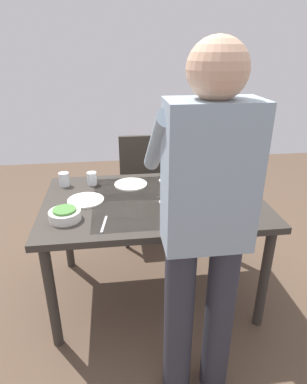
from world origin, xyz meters
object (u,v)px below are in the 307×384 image
object	(u,v)px
water_cup_far_right	(228,179)
dinner_plate_far	(86,200)
dinner_plate_near	(131,184)
water_cup_near_right	(64,179)
side_bowl_salad	(65,214)
wine_glass_right	(198,169)
water_cup_far_left	(184,181)
chair_near	(143,181)
water_cup_near_left	(92,179)
wine_bottle	(190,179)
wine_glass_left	(164,187)
dining_table	(154,210)
person_server	(205,224)
serving_bowl_pasta	(192,210)

from	to	relation	value
water_cup_far_right	dinner_plate_far	distance (m)	0.98
dinner_plate_near	water_cup_near_right	bearing A→B (deg)	-6.10
side_bowl_salad	dinner_plate_near	world-z (taller)	side_bowl_salad
wine_glass_right	dinner_plate_far	world-z (taller)	wine_glass_right
wine_glass_right	water_cup_far_left	bearing A→B (deg)	31.11
chair_near	water_cup_near_left	size ratio (longest dim) A/B	9.97
water_cup_far_left	dinner_plate_near	xyz separation A→B (m)	(0.37, -0.08, -0.04)
chair_near	water_cup_near_left	bearing A→B (deg)	52.94
chair_near	water_cup_near_right	world-z (taller)	chair_near
water_cup_near_right	water_cup_far_right	size ratio (longest dim) A/B	0.90
water_cup_near_left	dinner_plate_near	size ratio (longest dim) A/B	0.40
wine_bottle	wine_glass_left	bearing A→B (deg)	26.21
water_cup_near_left	water_cup_near_right	world-z (taller)	water_cup_near_right
dining_table	person_server	distance (m)	0.79
chair_near	water_cup_far_left	xyz separation A→B (m)	(-0.23, 0.67, 0.26)
dining_table	water_cup_near_right	world-z (taller)	water_cup_near_right
chair_near	serving_bowl_pasta	world-z (taller)	chair_near
person_server	wine_bottle	bearing A→B (deg)	-98.68
chair_near	dinner_plate_near	world-z (taller)	chair_near
person_server	dinner_plate_far	size ratio (longest dim) A/B	7.34
wine_glass_left	dinner_plate_near	xyz separation A→B (m)	(0.19, -0.30, -0.10)
wine_bottle	water_cup_near_right	xyz separation A→B (m)	(0.83, -0.26, -0.06)
serving_bowl_pasta	side_bowl_salad	distance (m)	0.72
water_cup_near_left	wine_glass_left	bearing A→B (deg)	142.70
wine_glass_right	wine_glass_left	bearing A→B (deg)	45.00
dinner_plate_far	wine_glass_right	bearing A→B (deg)	-164.95
water_cup_near_right	wine_glass_left	bearing A→B (deg)	151.52
wine_glass_right	dinner_plate_near	size ratio (longest dim) A/B	0.66
wine_glass_right	water_cup_far_right	size ratio (longest dim) A/B	1.42
wine_bottle	dining_table	bearing A→B (deg)	7.82
water_cup_near_right	dinner_plate_far	world-z (taller)	water_cup_near_right
dining_table	chair_near	xyz separation A→B (m)	(-0.01, -0.84, -0.14)
water_cup_far_right	wine_bottle	bearing A→B (deg)	20.80
person_server	side_bowl_salad	world-z (taller)	person_server
dinner_plate_far	side_bowl_salad	bearing A→B (deg)	66.51
water_cup_far_right	person_server	bearing A→B (deg)	64.33
person_server	water_cup_near_left	size ratio (longest dim) A/B	18.51
wine_glass_right	serving_bowl_pasta	xyz separation A→B (m)	(0.16, 0.48, -0.07)
dinner_plate_near	serving_bowl_pasta	bearing A→B (deg)	122.97
water_cup_near_right	dinner_plate_near	distance (m)	0.47
wine_glass_left	dinner_plate_far	xyz separation A→B (m)	(0.49, -0.08, -0.10)
wine_bottle	dinner_plate_far	world-z (taller)	wine_bottle
chair_near	dinner_plate_far	distance (m)	0.95
dining_table	wine_bottle	bearing A→B (deg)	-172.18
dining_table	serving_bowl_pasta	bearing A→B (deg)	127.62
water_cup_near_right	water_cup_far_right	world-z (taller)	water_cup_far_right
wine_glass_left	wine_glass_right	xyz separation A→B (m)	(-0.29, -0.29, 0.00)
wine_glass_left	dinner_plate_near	distance (m)	0.37
dining_table	water_cup_far_right	size ratio (longest dim) A/B	13.15
side_bowl_salad	dinner_plate_near	size ratio (longest dim) A/B	0.78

